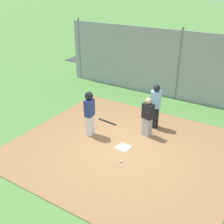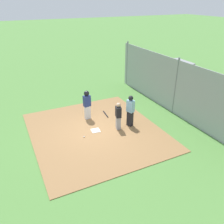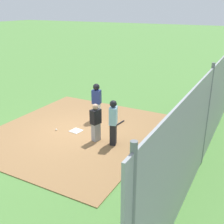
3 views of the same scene
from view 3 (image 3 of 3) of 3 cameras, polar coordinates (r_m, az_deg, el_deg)
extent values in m
plane|color=#51843D|center=(11.68, -7.37, -4.02)|extent=(140.00, 140.00, 0.00)
cube|color=olive|center=(11.67, -7.37, -3.96)|extent=(7.20, 6.40, 0.03)
cube|color=white|center=(11.66, -7.37, -3.84)|extent=(0.48, 0.48, 0.02)
cube|color=#9E9EA3|center=(10.68, -3.31, -4.08)|extent=(0.35, 0.29, 0.71)
cube|color=black|center=(10.43, -3.38, -0.93)|extent=(0.43, 0.35, 0.56)
sphere|color=tan|center=(10.29, -3.43, 1.09)|extent=(0.22, 0.22, 0.22)
cube|color=black|center=(10.35, 0.25, -4.55)|extent=(0.35, 0.30, 0.82)
cube|color=#8CC1E0|center=(10.05, 0.25, -0.76)|extent=(0.44, 0.37, 0.65)
sphere|color=black|center=(9.89, 0.26, 1.69)|extent=(0.26, 0.26, 0.26)
cube|color=silver|center=(12.57, -3.13, 0.09)|extent=(0.27, 0.33, 0.78)
cube|color=navy|center=(12.34, -3.20, 3.13)|extent=(0.32, 0.42, 0.62)
sphere|color=tan|center=(12.21, -3.24, 5.06)|extent=(0.24, 0.24, 0.24)
sphere|color=black|center=(12.21, -3.24, 5.15)|extent=(0.29, 0.29, 0.29)
cylinder|color=black|center=(12.19, 1.38, -2.43)|extent=(0.86, 0.15, 0.06)
sphere|color=white|center=(11.83, -11.37, -3.57)|extent=(0.07, 0.07, 0.07)
cube|color=#93999E|center=(9.23, 18.79, -1.17)|extent=(12.00, 0.05, 3.20)
cylinder|color=slate|center=(9.20, 18.85, -0.74)|extent=(0.10, 0.10, 3.35)
camera|label=1|loc=(14.00, -44.44, 16.80)|focal=44.06mm
camera|label=2|loc=(10.27, -72.64, 14.85)|focal=37.16mm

